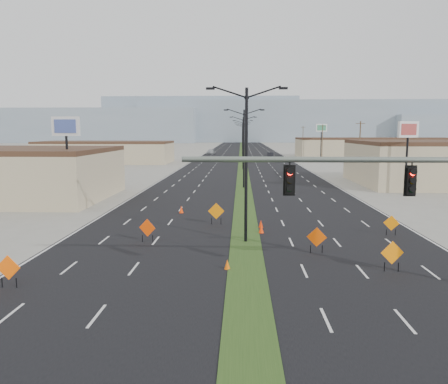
{
  "coord_description": "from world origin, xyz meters",
  "views": [
    {
      "loc": [
        -0.31,
        -16.18,
        7.25
      ],
      "look_at": [
        -1.47,
        12.95,
        3.2
      ],
      "focal_mm": 35.0,
      "sensor_mm": 36.0,
      "label": 1
    }
  ],
  "objects_px": {
    "construction_sign_4": "(392,254)",
    "construction_sign_1": "(147,229)",
    "construction_sign_2": "(216,212)",
    "pole_sign_east_near": "(408,136)",
    "streetlight_4": "(242,137)",
    "car_left": "(230,159)",
    "pole_sign_east_far": "(321,131)",
    "streetlight_0": "(246,160)",
    "streetlight_6": "(242,136)",
    "streetlight_2": "(243,141)",
    "construction_sign_5": "(391,224)",
    "construction_sign_0": "(8,269)",
    "streetlight_5": "(242,136)",
    "cone_2": "(261,229)",
    "cone_3": "(181,209)",
    "cone_0": "(227,264)",
    "construction_sign_3": "(317,238)",
    "pole_sign_west": "(66,133)",
    "car_mid": "(270,155)",
    "streetlight_1": "(244,146)",
    "car_far": "(211,152)",
    "streetlight_3": "(243,139)",
    "cone_1": "(261,224)"
  },
  "relations": [
    {
      "from": "construction_sign_0",
      "to": "car_far",
      "type": "bearing_deg",
      "value": 92.15
    },
    {
      "from": "construction_sign_4",
      "to": "construction_sign_1",
      "type": "bearing_deg",
      "value": 151.15
    },
    {
      "from": "streetlight_4",
      "to": "construction_sign_2",
      "type": "height_order",
      "value": "streetlight_4"
    },
    {
      "from": "construction_sign_5",
      "to": "cone_2",
      "type": "distance_m",
      "value": 9.1
    },
    {
      "from": "streetlight_5",
      "to": "streetlight_0",
      "type": "bearing_deg",
      "value": -90.0
    },
    {
      "from": "streetlight_6",
      "to": "construction_sign_4",
      "type": "bearing_deg",
      "value": -87.52
    },
    {
      "from": "construction_sign_1",
      "to": "pole_sign_west",
      "type": "height_order",
      "value": "pole_sign_west"
    },
    {
      "from": "car_left",
      "to": "construction_sign_3",
      "type": "height_order",
      "value": "construction_sign_3"
    },
    {
      "from": "streetlight_2",
      "to": "cone_0",
      "type": "distance_m",
      "value": 62.07
    },
    {
      "from": "construction_sign_5",
      "to": "pole_sign_east_near",
      "type": "relative_size",
      "value": 0.17
    },
    {
      "from": "streetlight_3",
      "to": "construction_sign_2",
      "type": "relative_size",
      "value": 5.87
    },
    {
      "from": "car_mid",
      "to": "pole_sign_east_far",
      "type": "bearing_deg",
      "value": -11.29
    },
    {
      "from": "construction_sign_2",
      "to": "construction_sign_5",
      "type": "distance_m",
      "value": 12.89
    },
    {
      "from": "cone_3",
      "to": "streetlight_5",
      "type": "bearing_deg",
      "value": 87.5
    },
    {
      "from": "streetlight_1",
      "to": "streetlight_2",
      "type": "xyz_separation_m",
      "value": [
        0.0,
        28.0,
        0.0
      ]
    },
    {
      "from": "car_mid",
      "to": "car_far",
      "type": "xyz_separation_m",
      "value": [
        -17.67,
        19.81,
        -0.02
      ]
    },
    {
      "from": "construction_sign_5",
      "to": "construction_sign_1",
      "type": "bearing_deg",
      "value": -148.88
    },
    {
      "from": "streetlight_0",
      "to": "streetlight_5",
      "type": "height_order",
      "value": "same"
    },
    {
      "from": "streetlight_2",
      "to": "cone_1",
      "type": "bearing_deg",
      "value": -88.67
    },
    {
      "from": "streetlight_4",
      "to": "construction_sign_1",
      "type": "distance_m",
      "value": 112.62
    },
    {
      "from": "car_left",
      "to": "pole_sign_west",
      "type": "relative_size",
      "value": 0.44
    },
    {
      "from": "construction_sign_1",
      "to": "streetlight_2",
      "type": "bearing_deg",
      "value": 99.96
    },
    {
      "from": "streetlight_0",
      "to": "construction_sign_1",
      "type": "relative_size",
      "value": 6.41
    },
    {
      "from": "construction_sign_3",
      "to": "construction_sign_2",
      "type": "bearing_deg",
      "value": 141.56
    },
    {
      "from": "construction_sign_5",
      "to": "cone_3",
      "type": "xyz_separation_m",
      "value": [
        -15.89,
        7.86,
        -0.49
      ]
    },
    {
      "from": "streetlight_1",
      "to": "car_far",
      "type": "xyz_separation_m",
      "value": [
        -10.1,
        82.29,
        -4.64
      ]
    },
    {
      "from": "car_far",
      "to": "construction_sign_5",
      "type": "bearing_deg",
      "value": -76.4
    },
    {
      "from": "streetlight_1",
      "to": "streetlight_2",
      "type": "bearing_deg",
      "value": 90.0
    },
    {
      "from": "streetlight_4",
      "to": "construction_sign_0",
      "type": "bearing_deg",
      "value": -95.26
    },
    {
      "from": "pole_sign_west",
      "to": "pole_sign_east_far",
      "type": "xyz_separation_m",
      "value": [
        37.99,
        72.18,
        0.42
      ]
    },
    {
      "from": "construction_sign_2",
      "to": "pole_sign_east_near",
      "type": "bearing_deg",
      "value": 38.09
    },
    {
      "from": "cone_0",
      "to": "pole_sign_east_far",
      "type": "relative_size",
      "value": 0.06
    },
    {
      "from": "streetlight_6",
      "to": "construction_sign_3",
      "type": "bearing_deg",
      "value": -88.58
    },
    {
      "from": "car_left",
      "to": "pole_sign_east_far",
      "type": "bearing_deg",
      "value": 23.69
    },
    {
      "from": "car_left",
      "to": "pole_sign_west",
      "type": "height_order",
      "value": "pole_sign_west"
    },
    {
      "from": "construction_sign_4",
      "to": "cone_0",
      "type": "distance_m",
      "value": 8.59
    },
    {
      "from": "cone_2",
      "to": "pole_sign_west",
      "type": "xyz_separation_m",
      "value": [
        -18.76,
        12.0,
        6.75
      ]
    },
    {
      "from": "streetlight_6",
      "to": "pole_sign_east_far",
      "type": "relative_size",
      "value": 1.09
    },
    {
      "from": "streetlight_3",
      "to": "construction_sign_0",
      "type": "bearing_deg",
      "value": -96.83
    },
    {
      "from": "construction_sign_4",
      "to": "cone_0",
      "type": "bearing_deg",
      "value": 172.46
    },
    {
      "from": "cone_2",
      "to": "cone_3",
      "type": "bearing_deg",
      "value": 132.21
    },
    {
      "from": "pole_sign_east_far",
      "to": "streetlight_2",
      "type": "bearing_deg",
      "value": -136.59
    },
    {
      "from": "streetlight_5",
      "to": "cone_2",
      "type": "bearing_deg",
      "value": -89.52
    },
    {
      "from": "construction_sign_2",
      "to": "streetlight_3",
      "type": "bearing_deg",
      "value": 86.8
    },
    {
      "from": "streetlight_4",
      "to": "car_left",
      "type": "relative_size",
      "value": 2.64
    },
    {
      "from": "streetlight_0",
      "to": "construction_sign_2",
      "type": "xyz_separation_m",
      "value": [
        -2.26,
        5.39,
        -4.41
      ]
    },
    {
      "from": "streetlight_1",
      "to": "construction_sign_3",
      "type": "bearing_deg",
      "value": -82.12
    },
    {
      "from": "streetlight_4",
      "to": "car_left",
      "type": "distance_m",
      "value": 34.59
    },
    {
      "from": "streetlight_5",
      "to": "car_left",
      "type": "relative_size",
      "value": 2.64
    },
    {
      "from": "streetlight_1",
      "to": "streetlight_5",
      "type": "relative_size",
      "value": 1.0
    }
  ]
}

